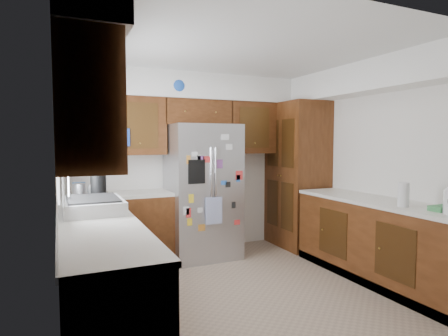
{
  "coord_description": "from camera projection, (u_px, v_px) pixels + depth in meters",
  "views": [
    {
      "loc": [
        -1.79,
        -3.52,
        1.57
      ],
      "look_at": [
        -0.06,
        0.35,
        1.27
      ],
      "focal_mm": 30.0,
      "sensor_mm": 36.0,
      "label": 1
    }
  ],
  "objects": [
    {
      "name": "sink_assembly",
      "position": [
        93.0,
        205.0,
        3.45
      ],
      "size": [
        0.52,
        0.7,
        0.37
      ],
      "color": "silver",
      "rests_on": "left_counter_run"
    },
    {
      "name": "fridge_top_items",
      "position": [
        197.0,
        90.0,
        5.14
      ],
      "size": [
        0.91,
        0.37,
        0.3
      ],
      "color": "blue",
      "rests_on": "bridge_cabinet"
    },
    {
      "name": "right_counter_run",
      "position": [
        381.0,
        244.0,
        4.19
      ],
      "size": [
        0.63,
        2.25,
        0.92
      ],
      "color": "#44220D",
      "rests_on": "ground"
    },
    {
      "name": "left_counter_run",
      "position": [
        111.0,
        264.0,
        3.48
      ],
      "size": [
        1.36,
        3.2,
        0.92
      ],
      "color": "#44220D",
      "rests_on": "ground"
    },
    {
      "name": "floor",
      "position": [
        242.0,
        287.0,
        4.04
      ],
      "size": [
        3.6,
        3.6,
        0.0
      ],
      "primitive_type": "plane",
      "color": "tan",
      "rests_on": "ground"
    },
    {
      "name": "fridge",
      "position": [
        203.0,
        191.0,
        5.08
      ],
      "size": [
        0.9,
        0.79,
        1.8
      ],
      "color": "#98989D",
      "rests_on": "ground"
    },
    {
      "name": "left_counter_clutter",
      "position": [
        93.0,
        189.0,
        4.12
      ],
      "size": [
        0.36,
        0.89,
        0.38
      ],
      "color": "black",
      "rests_on": "left_counter_run"
    },
    {
      "name": "bridge_cabinet",
      "position": [
        196.0,
        113.0,
        5.21
      ],
      "size": [
        0.96,
        0.34,
        0.35
      ],
      "primitive_type": "cube",
      "color": "#44220D",
      "rests_on": "fridge"
    },
    {
      "name": "paper_towel",
      "position": [
        403.0,
        195.0,
        3.74
      ],
      "size": [
        0.11,
        0.11,
        0.24
      ],
      "primitive_type": "cylinder",
      "color": "white",
      "rests_on": "right_counter_run"
    },
    {
      "name": "room_shell",
      "position": [
        220.0,
        119.0,
        4.21
      ],
      "size": [
        3.64,
        3.24,
        2.52
      ],
      "color": "white",
      "rests_on": "ground"
    },
    {
      "name": "pantry",
      "position": [
        297.0,
        175.0,
        5.63
      ],
      "size": [
        0.6,
        0.9,
        2.15
      ],
      "primitive_type": "cube",
      "color": "#44220D",
      "rests_on": "ground"
    }
  ]
}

